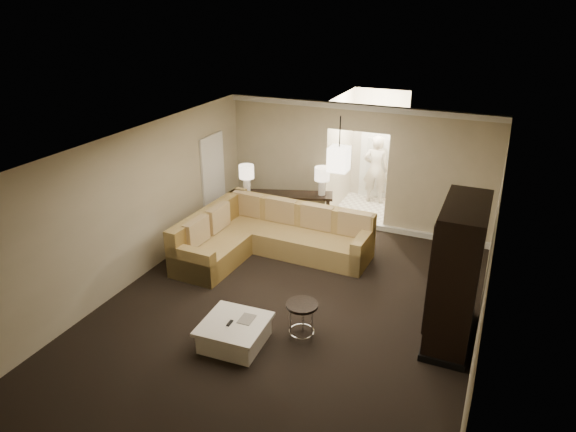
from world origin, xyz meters
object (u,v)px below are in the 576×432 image
at_px(sectional_sofa, 267,237).
at_px(person, 376,166).
at_px(drink_table, 302,313).
at_px(console_table, 284,208).
at_px(armoire, 456,277).
at_px(coffee_table, 235,333).

height_order(sectional_sofa, person, person).
distance_m(drink_table, person, 6.08).
height_order(console_table, drink_table, console_table).
bearing_deg(drink_table, sectional_sofa, 126.56).
bearing_deg(armoire, console_table, 145.74).
bearing_deg(coffee_table, person, 86.23).
distance_m(coffee_table, armoire, 3.42).
bearing_deg(drink_table, coffee_table, -148.11).
height_order(coffee_table, console_table, console_table).
height_order(armoire, drink_table, armoire).
bearing_deg(console_table, person, 40.06).
bearing_deg(console_table, coffee_table, -94.80).
bearing_deg(person, coffee_table, 80.32).
bearing_deg(console_table, sectional_sofa, -100.02).
relative_size(sectional_sofa, drink_table, 5.45).
relative_size(drink_table, person, 0.32).
xyz_separation_m(console_table, drink_table, (1.91, -3.64, -0.06)).
distance_m(sectional_sofa, console_table, 1.36).
distance_m(coffee_table, person, 6.65).
relative_size(console_table, armoire, 0.98).
height_order(drink_table, person, person).
distance_m(sectional_sofa, coffee_table, 2.97).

